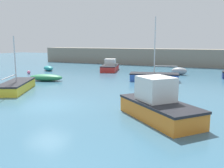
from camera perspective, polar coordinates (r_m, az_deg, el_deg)
ground_plane at (r=16.51m, az=-14.57°, el=-4.96°), size 120.00×120.00×0.20m
harbor_breakwater at (r=43.56m, az=10.94°, el=6.08°), size 44.94×3.53×2.79m
rowboat_blue_near at (r=26.49m, az=-14.83°, el=1.45°), size 3.74×2.20×0.68m
sailboat_tall_mast at (r=25.93m, az=9.57°, el=1.67°), size 5.19×2.98×6.42m
fishing_dinghy_green at (r=31.39m, az=15.11°, el=2.87°), size 1.90×1.14×0.90m
dinghy_near_pier at (r=35.74m, az=-14.36°, el=3.51°), size 2.45×2.12×0.67m
motorboat_with_cabin at (r=34.45m, az=-0.46°, el=3.96°), size 3.35×5.32×1.63m
cabin_cruiser_white at (r=13.15m, az=10.51°, el=-4.65°), size 5.09×4.79×2.19m
sailboat_short_mast at (r=21.73m, az=-20.96°, el=-0.45°), size 3.89×5.38×4.43m
mooring_buoy_pink at (r=32.75m, az=-18.49°, el=2.56°), size 0.43×0.43×0.43m
mooring_buoy_orange at (r=20.09m, az=13.79°, el=-1.50°), size 0.37×0.37×0.37m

